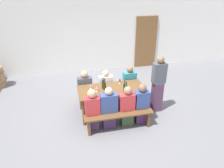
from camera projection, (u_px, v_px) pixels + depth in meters
ground_plane at (112, 113)px, 6.08m from camera, size 24.00×24.00×0.00m
back_wall at (92, 31)px, 8.33m from camera, size 14.00×0.20×3.20m
wooden_door at (146, 42)px, 8.91m from camera, size 0.90×0.06×2.10m
tasting_table at (112, 92)px, 5.79m from camera, size 1.81×0.89×0.75m
bench_near at (119, 117)px, 5.28m from camera, size 1.71×0.30×0.45m
bench_far at (106, 90)px, 6.58m from camera, size 1.71×0.30×0.45m
wine_bottle_0 at (103, 84)px, 5.74m from camera, size 0.08×0.08×0.31m
wine_bottle_1 at (126, 89)px, 5.48m from camera, size 0.08×0.08×0.33m
wine_bottle_2 at (125, 87)px, 5.59m from camera, size 0.07×0.07×0.30m
wine_bottle_3 at (105, 86)px, 5.65m from camera, size 0.07×0.07×0.33m
wine_glass_0 at (120, 80)px, 6.01m from camera, size 0.07×0.07×0.17m
wine_glass_1 at (91, 85)px, 5.71m from camera, size 0.06×0.06×0.16m
wine_glass_2 at (142, 88)px, 5.53m from camera, size 0.07×0.07×0.18m
wine_glass_3 at (97, 87)px, 5.56m from camera, size 0.07×0.07×0.17m
seated_guest_near_0 at (93, 111)px, 5.20m from camera, size 0.36×0.24×1.11m
seated_guest_near_1 at (109, 109)px, 5.29m from camera, size 0.42×0.24×1.12m
seated_guest_near_2 at (127, 107)px, 5.40m from camera, size 0.41×0.24×1.08m
seated_guest_near_3 at (141, 105)px, 5.46m from camera, size 0.38×0.24×1.11m
seated_guest_far_0 at (85, 90)px, 6.24m from camera, size 0.41×0.24×1.10m
seated_guest_far_1 at (106, 88)px, 6.38m from camera, size 0.41×0.24×1.06m
seated_guest_far_2 at (129, 85)px, 6.52m from camera, size 0.39×0.24×1.11m
standing_host at (158, 85)px, 5.89m from camera, size 0.35×0.24×1.62m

